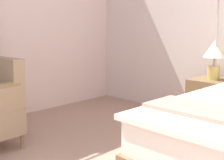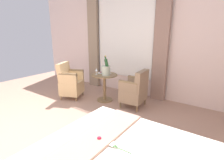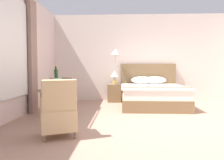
% 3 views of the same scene
% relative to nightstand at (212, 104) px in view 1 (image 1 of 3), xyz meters
% --- Properties ---
extents(nightstand, '(0.47, 0.47, 0.58)m').
position_rel_nightstand_xyz_m(nightstand, '(0.00, 0.00, 0.00)').
color(nightstand, brown).
rests_on(nightstand, ground).
extents(bedside_lamp, '(0.26, 0.26, 0.46)m').
position_rel_nightstand_xyz_m(bedside_lamp, '(-0.00, 0.00, 0.59)').
color(bedside_lamp, tan).
rests_on(bedside_lamp, nightstand).
extents(floor_lamp_brass, '(0.29, 0.29, 1.76)m').
position_rel_nightstand_xyz_m(floor_lamp_brass, '(0.03, -0.02, 1.14)').
color(floor_lamp_brass, beige).
rests_on(floor_lamp_brass, ground).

